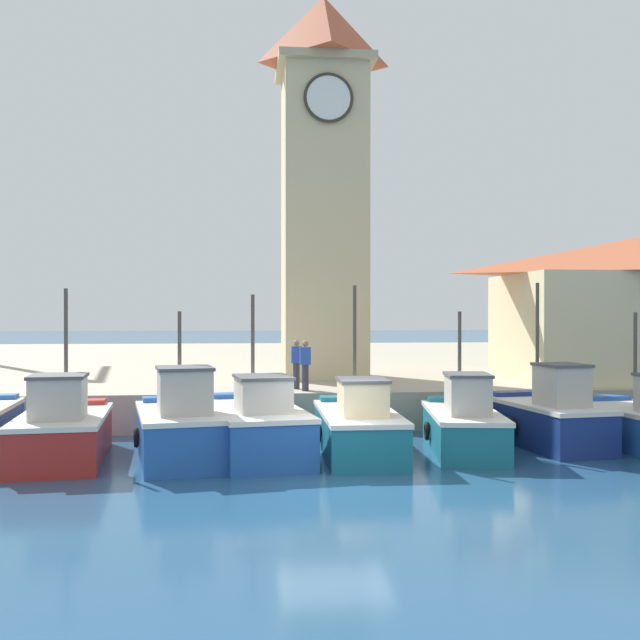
# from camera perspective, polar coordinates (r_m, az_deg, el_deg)

# --- Properties ---
(ground_plane) EXTENTS (300.00, 300.00, 0.00)m
(ground_plane) POSITION_cam_1_polar(r_m,az_deg,el_deg) (17.31, 1.11, -11.90)
(ground_plane) COLOR navy
(quay_wharf) EXTENTS (120.00, 40.00, 1.23)m
(quay_wharf) POSITION_cam_1_polar(r_m,az_deg,el_deg) (43.34, -3.18, -3.62)
(quay_wharf) COLOR #A89E89
(quay_wharf) RESTS_ON ground
(fishing_boat_left_outer) EXTENTS (2.53, 4.82, 4.37)m
(fishing_boat_left_outer) POSITION_cam_1_polar(r_m,az_deg,el_deg) (20.05, -19.02, -8.00)
(fishing_boat_left_outer) COLOR #AD2823
(fishing_boat_left_outer) RESTS_ON ground
(fishing_boat_left_inner) EXTENTS (2.87, 4.84, 3.77)m
(fishing_boat_left_inner) POSITION_cam_1_polar(r_m,az_deg,el_deg) (19.41, -10.48, -8.08)
(fishing_boat_left_inner) COLOR #2356A8
(fishing_boat_left_inner) RESTS_ON ground
(fishing_boat_mid_left) EXTENTS (2.89, 5.46, 4.23)m
(fishing_boat_mid_left) POSITION_cam_1_polar(r_m,az_deg,el_deg) (19.72, -4.81, -8.08)
(fishing_boat_mid_left) COLOR #2356A8
(fishing_boat_mid_left) RESTS_ON ground
(fishing_boat_center) EXTENTS (2.09, 5.15, 4.48)m
(fishing_boat_center) POSITION_cam_1_polar(r_m,az_deg,el_deg) (19.83, 2.91, -8.17)
(fishing_boat_center) COLOR #196B7F
(fishing_boat_center) RESTS_ON ground
(fishing_boat_mid_right) EXTENTS (2.43, 4.96, 3.78)m
(fishing_boat_mid_right) POSITION_cam_1_polar(r_m,az_deg,el_deg) (20.70, 10.84, -7.81)
(fishing_boat_mid_right) COLOR #196B7F
(fishing_boat_mid_right) RESTS_ON ground
(fishing_boat_right_inner) EXTENTS (2.37, 4.52, 4.60)m
(fishing_boat_right_inner) POSITION_cam_1_polar(r_m,az_deg,el_deg) (21.99, 16.99, -7.15)
(fishing_boat_right_inner) COLOR navy
(fishing_boat_right_inner) RESTS_ON ground
(clock_tower) EXTENTS (3.65, 3.65, 16.45)m
(clock_tower) POSITION_cam_1_polar(r_m,az_deg,el_deg) (29.67, 0.28, 10.84)
(clock_tower) COLOR beige
(clock_tower) RESTS_ON quay_wharf
(dock_worker_near_tower) EXTENTS (0.34, 0.22, 1.62)m
(dock_worker_near_tower) POSITION_cam_1_polar(r_m,az_deg,el_deg) (24.69, -1.82, -3.31)
(dock_worker_near_tower) COLOR #33333D
(dock_worker_near_tower) RESTS_ON quay_wharf
(dock_worker_along_quay) EXTENTS (0.34, 0.22, 1.62)m
(dock_worker_along_quay) POSITION_cam_1_polar(r_m,az_deg,el_deg) (24.03, -1.13, -3.42)
(dock_worker_along_quay) COLOR #33333D
(dock_worker_along_quay) RESTS_ON quay_wharf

